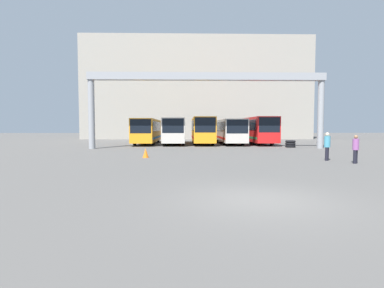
{
  "coord_description": "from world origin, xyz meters",
  "views": [
    {
      "loc": [
        -2.12,
        -8.4,
        2.07
      ],
      "look_at": [
        -1.4,
        23.04,
        0.3
      ],
      "focal_mm": 28.0,
      "sensor_mm": 36.0,
      "label": 1
    }
  ],
  "objects_px": {
    "bus_slot_0": "(147,130)",
    "bus_slot_3": "(229,130)",
    "bus_slot_2": "(202,129)",
    "bus_slot_4": "(256,129)",
    "traffic_cone": "(146,153)",
    "pedestrian_far_center": "(327,146)",
    "pedestrian_near_left": "(356,148)",
    "tire_stack": "(290,144)",
    "bus_slot_1": "(175,130)"
  },
  "relations": [
    {
      "from": "pedestrian_near_left",
      "to": "traffic_cone",
      "type": "bearing_deg",
      "value": 124.76
    },
    {
      "from": "bus_slot_3",
      "to": "pedestrian_near_left",
      "type": "height_order",
      "value": "bus_slot_3"
    },
    {
      "from": "bus_slot_4",
      "to": "traffic_cone",
      "type": "relative_size",
      "value": 19.18
    },
    {
      "from": "bus_slot_4",
      "to": "pedestrian_near_left",
      "type": "xyz_separation_m",
      "value": [
        0.8,
        -20.72,
        -1.0
      ]
    },
    {
      "from": "bus_slot_2",
      "to": "pedestrian_far_center",
      "type": "bearing_deg",
      "value": -70.29
    },
    {
      "from": "bus_slot_4",
      "to": "tire_stack",
      "type": "distance_m",
      "value": 7.51
    },
    {
      "from": "pedestrian_near_left",
      "to": "pedestrian_far_center",
      "type": "xyz_separation_m",
      "value": [
        -0.91,
        1.52,
        0.06
      ]
    },
    {
      "from": "bus_slot_3",
      "to": "bus_slot_4",
      "type": "xyz_separation_m",
      "value": [
        3.4,
        -0.09,
        0.14
      ]
    },
    {
      "from": "bus_slot_2",
      "to": "pedestrian_far_center",
      "type": "relative_size",
      "value": 6.34
    },
    {
      "from": "tire_stack",
      "to": "bus_slot_0",
      "type": "bearing_deg",
      "value": 156.43
    },
    {
      "from": "pedestrian_far_center",
      "to": "tire_stack",
      "type": "distance_m",
      "value": 12.26
    },
    {
      "from": "bus_slot_1",
      "to": "traffic_cone",
      "type": "xyz_separation_m",
      "value": [
        -1.41,
        -16.41,
        -1.46
      ]
    },
    {
      "from": "bus_slot_2",
      "to": "traffic_cone",
      "type": "height_order",
      "value": "bus_slot_2"
    },
    {
      "from": "bus_slot_1",
      "to": "bus_slot_2",
      "type": "relative_size",
      "value": 0.96
    },
    {
      "from": "bus_slot_4",
      "to": "tire_stack",
      "type": "xyz_separation_m",
      "value": [
        1.89,
        -7.11,
        -1.5
      ]
    },
    {
      "from": "bus_slot_0",
      "to": "traffic_cone",
      "type": "xyz_separation_m",
      "value": [
        1.98,
        -16.82,
        -1.43
      ]
    },
    {
      "from": "bus_slot_2",
      "to": "bus_slot_4",
      "type": "height_order",
      "value": "bus_slot_4"
    },
    {
      "from": "pedestrian_far_center",
      "to": "bus_slot_2",
      "type": "bearing_deg",
      "value": -123.91
    },
    {
      "from": "bus_slot_1",
      "to": "bus_slot_2",
      "type": "height_order",
      "value": "bus_slot_2"
    },
    {
      "from": "bus_slot_0",
      "to": "bus_slot_4",
      "type": "xyz_separation_m",
      "value": [
        13.58,
        0.37,
        0.12
      ]
    },
    {
      "from": "bus_slot_0",
      "to": "tire_stack",
      "type": "relative_size",
      "value": 10.98
    },
    {
      "from": "bus_slot_3",
      "to": "bus_slot_4",
      "type": "distance_m",
      "value": 3.4
    },
    {
      "from": "bus_slot_2",
      "to": "tire_stack",
      "type": "bearing_deg",
      "value": -37.11
    },
    {
      "from": "bus_slot_1",
      "to": "traffic_cone",
      "type": "relative_size",
      "value": 16.7
    },
    {
      "from": "tire_stack",
      "to": "bus_slot_2",
      "type": "bearing_deg",
      "value": 142.89
    },
    {
      "from": "bus_slot_2",
      "to": "bus_slot_4",
      "type": "xyz_separation_m",
      "value": [
        6.79,
        0.55,
        0.01
      ]
    },
    {
      "from": "bus_slot_1",
      "to": "tire_stack",
      "type": "bearing_deg",
      "value": -27.66
    },
    {
      "from": "bus_slot_2",
      "to": "pedestrian_far_center",
      "type": "height_order",
      "value": "bus_slot_2"
    },
    {
      "from": "bus_slot_3",
      "to": "tire_stack",
      "type": "bearing_deg",
      "value": -53.74
    },
    {
      "from": "bus_slot_3",
      "to": "traffic_cone",
      "type": "bearing_deg",
      "value": -115.4
    },
    {
      "from": "bus_slot_2",
      "to": "pedestrian_near_left",
      "type": "relative_size",
      "value": 6.8
    },
    {
      "from": "bus_slot_2",
      "to": "bus_slot_4",
      "type": "relative_size",
      "value": 0.91
    },
    {
      "from": "bus_slot_0",
      "to": "pedestrian_far_center",
      "type": "distance_m",
      "value": 23.17
    },
    {
      "from": "tire_stack",
      "to": "bus_slot_3",
      "type": "bearing_deg",
      "value": 126.26
    },
    {
      "from": "bus_slot_4",
      "to": "traffic_cone",
      "type": "bearing_deg",
      "value": -124.01
    },
    {
      "from": "traffic_cone",
      "to": "pedestrian_far_center",
      "type": "bearing_deg",
      "value": -9.93
    },
    {
      "from": "pedestrian_near_left",
      "to": "tire_stack",
      "type": "xyz_separation_m",
      "value": [
        1.08,
        13.61,
        -0.5
      ]
    },
    {
      "from": "pedestrian_far_center",
      "to": "traffic_cone",
      "type": "relative_size",
      "value": 2.75
    },
    {
      "from": "bus_slot_1",
      "to": "pedestrian_near_left",
      "type": "distance_m",
      "value": 22.78
    },
    {
      "from": "bus_slot_1",
      "to": "bus_slot_2",
      "type": "bearing_deg",
      "value": 3.96
    },
    {
      "from": "bus_slot_0",
      "to": "bus_slot_4",
      "type": "relative_size",
      "value": 0.94
    },
    {
      "from": "bus_slot_0",
      "to": "bus_slot_3",
      "type": "bearing_deg",
      "value": 2.56
    },
    {
      "from": "traffic_cone",
      "to": "pedestrian_near_left",
      "type": "bearing_deg",
      "value": -15.89
    },
    {
      "from": "bus_slot_3",
      "to": "pedestrian_far_center",
      "type": "relative_size",
      "value": 7.07
    },
    {
      "from": "bus_slot_0",
      "to": "traffic_cone",
      "type": "bearing_deg",
      "value": -83.28
    },
    {
      "from": "bus_slot_3",
      "to": "pedestrian_near_left",
      "type": "distance_m",
      "value": 21.25
    },
    {
      "from": "bus_slot_4",
      "to": "tire_stack",
      "type": "bearing_deg",
      "value": -75.15
    },
    {
      "from": "pedestrian_near_left",
      "to": "traffic_cone",
      "type": "relative_size",
      "value": 2.57
    },
    {
      "from": "pedestrian_near_left",
      "to": "traffic_cone",
      "type": "distance_m",
      "value": 12.91
    },
    {
      "from": "pedestrian_near_left",
      "to": "tire_stack",
      "type": "height_order",
      "value": "pedestrian_near_left"
    }
  ]
}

